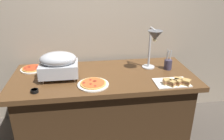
% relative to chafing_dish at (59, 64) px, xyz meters
% --- Properties ---
extents(ground_plane, '(8.00, 8.00, 0.00)m').
position_rel_chafing_dish_xyz_m(ground_plane, '(0.45, 0.03, -0.92)').
color(ground_plane, '#4C443D').
extents(back_wall, '(4.40, 0.04, 2.40)m').
position_rel_chafing_dish_xyz_m(back_wall, '(0.45, 0.53, 0.28)').
color(back_wall, tan).
rests_on(back_wall, ground_plane).
extents(buffet_table, '(1.90, 0.84, 0.76)m').
position_rel_chafing_dish_xyz_m(buffet_table, '(0.45, 0.03, -0.53)').
color(buffet_table, brown).
rests_on(buffet_table, ground_plane).
extents(chafing_dish, '(0.37, 0.27, 0.28)m').
position_rel_chafing_dish_xyz_m(chafing_dish, '(0.00, 0.00, 0.00)').
color(chafing_dish, '#B7BABF').
rests_on(chafing_dish, buffet_table).
extents(heat_lamp, '(0.15, 0.29, 0.46)m').
position_rel_chafing_dish_xyz_m(heat_lamp, '(0.97, 0.04, 0.20)').
color(heat_lamp, '#B7BABF').
rests_on(heat_lamp, buffet_table).
extents(pizza_plate_front, '(0.30, 0.30, 0.03)m').
position_rel_chafing_dish_xyz_m(pizza_plate_front, '(0.32, -0.19, -0.14)').
color(pizza_plate_front, white).
rests_on(pizza_plate_front, buffet_table).
extents(pizza_plate_center, '(0.25, 0.25, 0.03)m').
position_rel_chafing_dish_xyz_m(pizza_plate_center, '(-0.32, 0.27, -0.14)').
color(pizza_plate_center, white).
rests_on(pizza_plate_center, buffet_table).
extents(sandwich_platter, '(0.33, 0.22, 0.06)m').
position_rel_chafing_dish_xyz_m(sandwich_platter, '(1.09, -0.28, -0.13)').
color(sandwich_platter, white).
rests_on(sandwich_platter, buffet_table).
extents(sauce_cup_near, '(0.07, 0.07, 0.03)m').
position_rel_chafing_dish_xyz_m(sauce_cup_near, '(-0.20, -0.27, -0.14)').
color(sauce_cup_near, black).
rests_on(sauce_cup_near, buffet_table).
extents(utensil_holder, '(0.08, 0.08, 0.23)m').
position_rel_chafing_dish_xyz_m(utensil_holder, '(1.17, 0.08, -0.10)').
color(utensil_holder, '#383347').
rests_on(utensil_holder, buffet_table).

